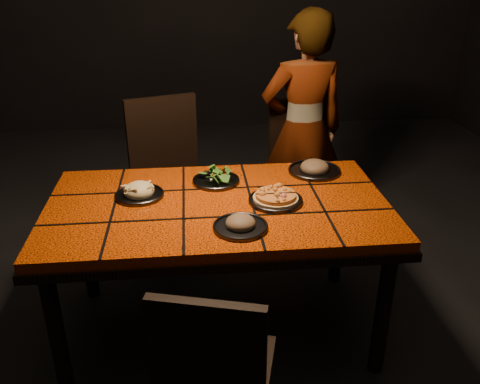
{
  "coord_description": "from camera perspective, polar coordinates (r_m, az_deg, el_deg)",
  "views": [
    {
      "loc": [
        -0.11,
        -2.14,
        1.82
      ],
      "look_at": [
        0.1,
        -0.05,
        0.82
      ],
      "focal_mm": 38.0,
      "sensor_mm": 36.0,
      "label": 1
    }
  ],
  "objects": [
    {
      "name": "room_shell",
      "position": [
        2.16,
        -2.92,
        16.92
      ],
      "size": [
        6.04,
        7.04,
        3.08
      ],
      "color": "black",
      "rests_on": "ground"
    },
    {
      "name": "dining_table",
      "position": [
        2.43,
        -2.49,
        -2.81
      ],
      "size": [
        1.62,
        0.92,
        0.75
      ],
      "color": "#DB4406",
      "rests_on": "ground"
    },
    {
      "name": "chair_near",
      "position": [
        1.89,
        -2.93,
        -19.3
      ],
      "size": [
        0.47,
        0.47,
        0.85
      ],
      "rotation": [
        0.0,
        0.0,
        2.87
      ],
      "color": "black",
      "rests_on": "ground"
    },
    {
      "name": "chair_far_left",
      "position": [
        3.27,
        -8.01,
        2.79
      ],
      "size": [
        0.57,
        0.57,
        1.0
      ],
      "rotation": [
        0.0,
        0.0,
        0.3
      ],
      "color": "black",
      "rests_on": "ground"
    },
    {
      "name": "chair_far_right",
      "position": [
        3.45,
        7.26,
        3.52
      ],
      "size": [
        0.52,
        0.52,
        0.95
      ],
      "rotation": [
        0.0,
        0.0,
        0.25
      ],
      "color": "black",
      "rests_on": "ground"
    },
    {
      "name": "diner",
      "position": [
        3.34,
        7.07,
        6.8
      ],
      "size": [
        0.6,
        0.43,
        1.53
      ],
      "primitive_type": "imported",
      "rotation": [
        0.0,
        0.0,
        3.26
      ],
      "color": "brown",
      "rests_on": "ground"
    },
    {
      "name": "plate_pizza",
      "position": [
        2.39,
        4.02,
        -0.75
      ],
      "size": [
        0.26,
        0.26,
        0.04
      ],
      "color": "#323236",
      "rests_on": "dining_table"
    },
    {
      "name": "plate_pasta",
      "position": [
        2.48,
        -11.24,
        -0.05
      ],
      "size": [
        0.23,
        0.23,
        0.08
      ],
      "color": "#323236",
      "rests_on": "dining_table"
    },
    {
      "name": "plate_salad",
      "position": [
        2.59,
        -2.71,
        1.62
      ],
      "size": [
        0.24,
        0.24,
        0.07
      ],
      "color": "#323236",
      "rests_on": "dining_table"
    },
    {
      "name": "plate_mushroom_a",
      "position": [
        2.16,
        0.05,
        -3.62
      ],
      "size": [
        0.24,
        0.24,
        0.08
      ],
      "color": "#323236",
      "rests_on": "dining_table"
    },
    {
      "name": "plate_mushroom_b",
      "position": [
        2.74,
        8.37,
        2.71
      ],
      "size": [
        0.28,
        0.28,
        0.09
      ],
      "color": "#323236",
      "rests_on": "dining_table"
    }
  ]
}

